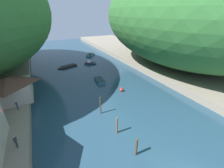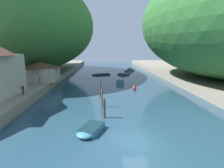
# 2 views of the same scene
# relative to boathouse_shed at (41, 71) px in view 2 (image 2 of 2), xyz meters

# --- Properties ---
(water_surface) EXTENTS (130.00, 130.00, 0.00)m
(water_surface) POSITION_rel_boathouse_shed_xyz_m (16.90, 5.48, -3.65)
(water_surface) COLOR #234256
(water_surface) RESTS_ON ground
(left_bank) EXTENTS (22.00, 120.00, 1.51)m
(left_bank) POSITION_rel_boathouse_shed_xyz_m (-8.32, 5.48, -2.89)
(left_bank) COLOR gray
(left_bank) RESTS_ON ground
(right_bank) EXTENTS (22.00, 120.00, 1.51)m
(right_bank) POSITION_rel_boathouse_shed_xyz_m (42.12, 5.48, -2.89)
(right_bank) COLOR gray
(right_bank) RESTS_ON ground
(hillside_left) EXTENTS (40.61, 56.86, 27.96)m
(hillside_left) POSITION_rel_boathouse_shed_xyz_m (-9.42, 18.83, 11.84)
(hillside_left) COLOR #387033
(hillside_left) RESTS_ON left_bank
(boathouse_shed) EXTENTS (7.45, 7.12, 4.13)m
(boathouse_shed) POSITION_rel_boathouse_shed_xyz_m (0.00, 0.00, 0.00)
(boathouse_shed) COLOR #B2A899
(boathouse_shed) RESTS_ON left_bank
(boat_open_rowboat) EXTENTS (2.15, 5.04, 0.62)m
(boat_open_rowboat) POSITION_rel_boathouse_shed_xyz_m (18.09, 3.43, -3.34)
(boat_open_rowboat) COLOR teal
(boat_open_rowboat) RESTS_ON water_surface
(boat_mid_channel) EXTENTS (4.29, 3.53, 0.92)m
(boat_mid_channel) POSITION_rel_boathouse_shed_xyz_m (20.71, 17.09, -3.36)
(boat_mid_channel) COLOR navy
(boat_mid_channel) RESTS_ON water_surface
(boat_far_upstream) EXTENTS (4.74, 4.69, 1.17)m
(boat_far_upstream) POSITION_rel_boathouse_shed_xyz_m (23.78, 26.73, -3.28)
(boat_far_upstream) COLOR teal
(boat_far_upstream) RESTS_ON water_surface
(boat_navy_launch) EXTENTS (6.34, 3.67, 0.43)m
(boat_navy_launch) POSITION_rel_boathouse_shed_xyz_m (12.88, 17.13, -3.44)
(boat_navy_launch) COLOR black
(boat_navy_launch) RESTS_ON water_surface
(boat_white_cruiser) EXTENTS (3.11, 4.02, 0.63)m
(boat_white_cruiser) POSITION_rel_boathouse_shed_xyz_m (12.37, -22.68, -3.34)
(boat_white_cruiser) COLOR teal
(boat_white_cruiser) RESTS_ON water_surface
(mooring_post_nearest) EXTENTS (0.32, 0.32, 2.59)m
(mooring_post_nearest) POSITION_rel_boathouse_shed_xyz_m (13.94, -18.69, -2.34)
(mooring_post_nearest) COLOR #4C3D2D
(mooring_post_nearest) RESTS_ON water_surface
(mooring_post_second) EXTENTS (0.28, 0.28, 2.72)m
(mooring_post_second) POSITION_rel_boathouse_shed_xyz_m (13.63, -14.46, -2.28)
(mooring_post_second) COLOR brown
(mooring_post_second) RESTS_ON water_surface
(mooring_post_middle) EXTENTS (0.22, 0.22, 3.28)m
(mooring_post_middle) POSITION_rel_boathouse_shed_xyz_m (13.31, -9.24, -2.00)
(mooring_post_middle) COLOR #4C3D2D
(mooring_post_middle) RESTS_ON water_surface
(channel_buoy_near) EXTENTS (0.78, 0.78, 1.17)m
(channel_buoy_near) POSITION_rel_boathouse_shed_xyz_m (20.38, -4.01, -3.19)
(channel_buoy_near) COLOR red
(channel_buoy_near) RESTS_ON water_surface
(person_on_quay) EXTENTS (0.34, 0.43, 1.69)m
(person_on_quay) POSITION_rel_boathouse_shed_xyz_m (1.14, -4.32, -1.16)
(person_on_quay) COLOR #282D3D
(person_on_quay) RESTS_ON left_bank
(person_by_boathouse) EXTENTS (0.28, 0.41, 1.69)m
(person_by_boathouse) POSITION_rel_boathouse_shed_xyz_m (1.51, -12.72, -1.16)
(person_by_boathouse) COLOR #282D3D
(person_by_boathouse) RESTS_ON left_bank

